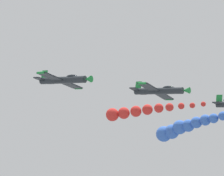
{
  "coord_description": "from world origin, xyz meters",
  "views": [
    {
      "loc": [
        65.36,
        46.21,
        110.71
      ],
      "look_at": [
        0.0,
        0.0,
        113.55
      ],
      "focal_mm": 79.55,
      "sensor_mm": 36.0,
      "label": 1
    }
  ],
  "objects": [
    {
      "name": "airplane_left_outer",
      "position": [
        6.21,
        -4.98,
        114.75
      ],
      "size": [
        9.39,
        10.35,
        3.1
      ],
      "rotation": [
        0.0,
        -0.23,
        0.0
      ],
      "color": "#23282D"
    },
    {
      "name": "smoke_trail_left_inner",
      "position": [
        -15.62,
        -5.4,
        109.57
      ],
      "size": [
        6.38,
        18.95,
        3.82
      ],
      "color": "red"
    },
    {
      "name": "airplane_right_inner",
      "position": [
        -6.3,
        5.18,
        113.16
      ],
      "size": [
        9.31,
        10.35,
        3.27
      ],
      "rotation": [
        0.0,
        -0.27,
        0.0
      ],
      "color": "#23282D"
    },
    {
      "name": "smoke_trail_lead",
      "position": [
        -29.92,
        -1.74,
        106.22
      ],
      "size": [
        3.43,
        26.04,
        7.43
      ],
      "color": "blue"
    }
  ]
}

